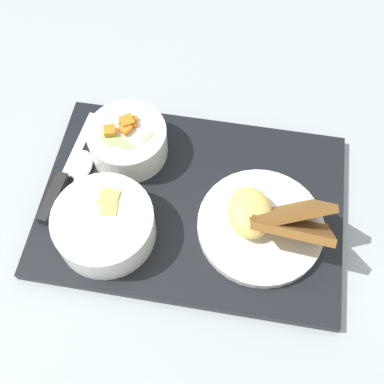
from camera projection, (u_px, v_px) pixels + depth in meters
The scene contains 7 objects.
ground_plane at pixel (192, 206), 0.73m from camera, with size 4.00×4.00×0.00m, color #99A3AD.
serving_tray at pixel (192, 204), 0.72m from camera, with size 0.44×0.31×0.02m.
bowl_salad at pixel (128, 140), 0.73m from camera, with size 0.12×0.12×0.07m.
bowl_soup at pixel (104, 224), 0.66m from camera, with size 0.14×0.14×0.06m.
plate_main at pixel (266, 221), 0.67m from camera, with size 0.18×0.18×0.10m.
knife at pixel (59, 187), 0.72m from camera, with size 0.04×0.21×0.02m.
spoon at pixel (78, 180), 0.72m from camera, with size 0.04×0.17×0.01m.
Camera 1 is at (0.05, -0.32, 0.65)m, focal length 45.00 mm.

